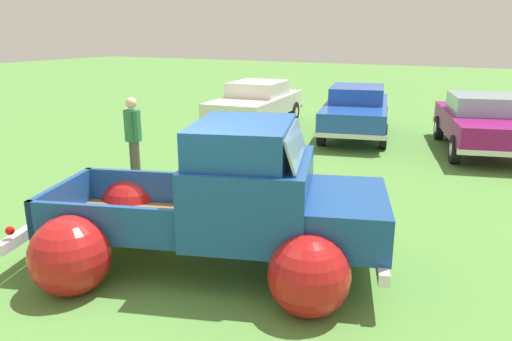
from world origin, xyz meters
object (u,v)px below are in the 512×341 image
(vintage_pickup_truck, at_px, (231,212))
(show_car_1, at_px, (356,109))
(lane_cone_0, at_px, (215,175))
(show_car_2, at_px, (483,121))
(show_car_0, at_px, (257,102))
(spectator_0, at_px, (133,134))

(vintage_pickup_truck, distance_m, show_car_1, 8.93)
(show_car_1, relative_size, lane_cone_0, 7.85)
(show_car_1, distance_m, lane_cone_0, 6.36)
(vintage_pickup_truck, bearing_deg, show_car_2, 56.02)
(show_car_1, bearing_deg, show_car_0, -100.71)
(show_car_2, bearing_deg, show_car_0, -107.97)
(lane_cone_0, bearing_deg, spectator_0, -174.18)
(show_car_1, bearing_deg, show_car_2, 69.37)
(show_car_0, bearing_deg, show_car_1, 86.52)
(show_car_0, xyz_separation_m, lane_cone_0, (2.33, -6.13, -0.47))
(show_car_1, bearing_deg, spectator_0, -36.09)
(vintage_pickup_truck, xyz_separation_m, spectator_0, (-3.74, 2.40, 0.22))
(show_car_2, bearing_deg, lane_cone_0, -51.75)
(show_car_2, height_order, lane_cone_0, show_car_2)
(show_car_2, bearing_deg, show_car_1, -112.77)
(show_car_0, distance_m, spectator_0, 6.34)
(vintage_pickup_truck, bearing_deg, lane_cone_0, 108.14)
(lane_cone_0, bearing_deg, vintage_pickup_truck, -53.51)
(show_car_1, xyz_separation_m, spectator_0, (-2.69, -6.47, 0.19))
(show_car_2, relative_size, spectator_0, 2.70)
(show_car_0, relative_size, show_car_1, 0.92)
(show_car_1, xyz_separation_m, lane_cone_0, (-0.87, -6.29, -0.47))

